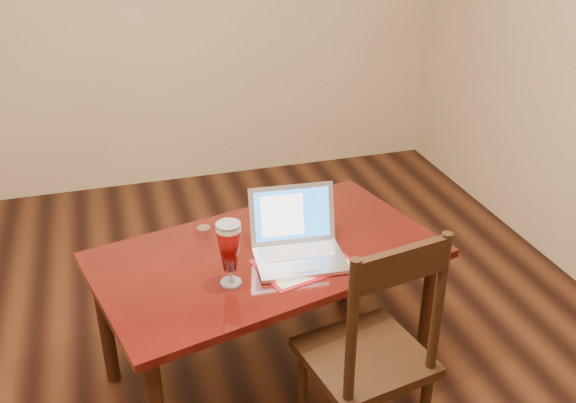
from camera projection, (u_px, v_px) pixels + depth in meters
name	position (u px, v px, depth m)	size (l,w,h in m)	color
dining_table	(268.00, 266.00, 2.71)	(1.56, 1.11, 0.93)	#450C09
dining_chair	(371.00, 356.00, 2.37)	(0.50, 0.48, 1.03)	black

